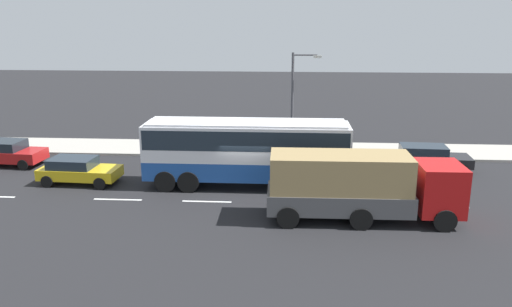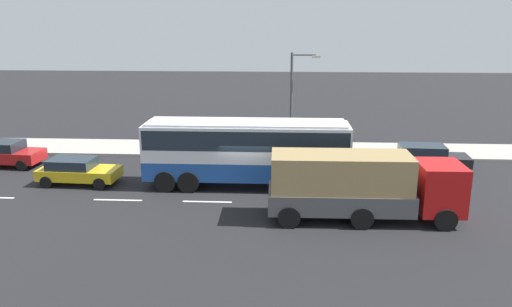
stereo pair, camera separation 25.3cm
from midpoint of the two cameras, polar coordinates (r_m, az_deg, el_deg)
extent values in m
plane|color=black|center=(26.33, -0.84, -4.05)|extent=(120.00, 120.00, 0.00)
cube|color=#A8A399|center=(33.99, 0.22, 0.50)|extent=(80.00, 4.00, 0.15)
cube|color=white|center=(25.72, -15.10, -5.05)|extent=(2.40, 0.16, 0.01)
cube|color=white|center=(24.68, -5.29, -5.43)|extent=(2.40, 0.16, 0.01)
cube|color=white|center=(24.57, 10.43, -5.72)|extent=(2.40, 0.16, 0.01)
cube|color=white|center=(25.52, 20.67, -5.67)|extent=(2.40, 0.16, 0.01)
cube|color=#1E4C9E|center=(26.50, -0.78, -1.56)|extent=(10.59, 2.53, 0.98)
cube|color=silver|center=(26.13, -0.79, 1.40)|extent=(10.59, 2.53, 1.84)
cube|color=#1E2833|center=(26.07, -0.79, 1.96)|extent=(10.38, 2.56, 1.01)
cube|color=#1E2833|center=(26.21, 10.71, 1.38)|extent=(0.13, 2.28, 1.47)
cube|color=silver|center=(25.91, -0.80, 3.50)|extent=(10.17, 2.38, 0.12)
cylinder|color=black|center=(27.73, 7.05, -1.97)|extent=(1.10, 0.31, 1.10)
cylinder|color=black|center=(25.47, 7.32, -3.53)|extent=(1.10, 0.31, 1.10)
cylinder|color=black|center=(28.14, -6.45, -1.70)|extent=(1.10, 0.31, 1.10)
cylinder|color=black|center=(25.91, -7.38, -3.21)|extent=(1.10, 0.31, 1.10)
cylinder|color=black|center=(28.37, -8.84, -1.64)|extent=(1.10, 0.31, 1.10)
cylinder|color=black|center=(26.17, -9.96, -3.13)|extent=(1.10, 0.31, 1.10)
cube|color=red|center=(23.19, 20.26, -3.67)|extent=(1.89, 2.32, 2.12)
cube|color=#4C4C4F|center=(22.50, 9.67, -5.13)|extent=(6.28, 2.37, 0.90)
cube|color=#997F51|center=(22.11, 9.81, -2.10)|extent=(6.03, 2.27, 1.59)
cylinder|color=black|center=(24.54, 19.38, -5.20)|extent=(0.96, 0.29, 0.96)
cylinder|color=black|center=(22.57, 20.90, -7.11)|extent=(0.96, 0.29, 0.96)
cylinder|color=black|center=(23.79, 11.33, -5.24)|extent=(0.96, 0.29, 0.96)
cylinder|color=black|center=(21.76, 12.13, -7.25)|extent=(0.96, 0.29, 0.96)
cylinder|color=black|center=(23.54, 3.91, -5.19)|extent=(0.96, 0.29, 0.96)
cylinder|color=black|center=(21.49, 3.98, -7.22)|extent=(0.96, 0.29, 0.96)
cube|color=black|center=(31.18, 19.15, -0.70)|extent=(4.80, 2.03, 0.56)
cube|color=#1E2833|center=(30.97, 18.63, 0.33)|extent=(2.68, 1.77, 0.58)
cylinder|color=black|center=(32.45, 21.74, -0.85)|extent=(0.65, 0.24, 0.64)
cylinder|color=black|center=(30.89, 22.50, -1.70)|extent=(0.65, 0.24, 0.64)
cylinder|color=black|center=(31.74, 15.80, -0.68)|extent=(0.65, 0.24, 0.64)
cylinder|color=black|center=(30.14, 16.26, -1.54)|extent=(0.65, 0.24, 0.64)
cube|color=#B21919|center=(33.81, -25.99, -0.14)|extent=(4.27, 2.12, 0.64)
cube|color=black|center=(33.84, -26.52, 0.85)|extent=(2.39, 1.85, 0.55)
cylinder|color=black|center=(33.88, -23.09, -0.35)|extent=(0.65, 0.24, 0.64)
cylinder|color=black|center=(32.41, -24.64, -1.18)|extent=(0.65, 0.24, 0.64)
cube|color=gold|center=(28.62, -19.02, -2.05)|extent=(4.28, 2.02, 0.57)
cube|color=#1E2833|center=(28.63, -19.79, -0.97)|extent=(2.39, 1.77, 0.52)
cylinder|color=black|center=(28.85, -15.66, -2.23)|extent=(0.65, 0.23, 0.64)
cylinder|color=black|center=(27.36, -17.00, -3.27)|extent=(0.65, 0.23, 0.64)
cylinder|color=black|center=(30.06, -20.77, -1.97)|extent=(0.65, 0.23, 0.64)
cylinder|color=black|center=(28.64, -22.32, -2.95)|extent=(0.65, 0.23, 0.64)
cylinder|color=#38334C|center=(33.97, 6.11, 1.26)|extent=(0.14, 0.14, 0.83)
cylinder|color=#38334C|center=(34.12, 6.05, 1.32)|extent=(0.14, 0.14, 0.83)
cylinder|color=#B2333F|center=(33.88, 6.11, 2.48)|extent=(0.32, 0.32, 0.62)
sphere|color=brown|center=(33.79, 6.13, 3.19)|extent=(0.22, 0.22, 0.22)
cylinder|color=black|center=(33.20, 0.37, 1.03)|extent=(0.14, 0.14, 0.84)
cylinder|color=black|center=(33.35, 0.31, 1.10)|extent=(0.14, 0.14, 0.84)
cylinder|color=#338C4C|center=(33.11, 0.34, 2.30)|extent=(0.32, 0.32, 0.63)
sphere|color=#9E7051|center=(33.02, 0.34, 3.03)|extent=(0.23, 0.23, 0.23)
cylinder|color=#47474C|center=(31.89, 4.34, 5.55)|extent=(0.16, 0.16, 6.45)
cylinder|color=#47474C|center=(31.55, 5.83, 11.03)|extent=(1.49, 0.10, 0.10)
cube|color=silver|center=(31.59, 7.19, 10.82)|extent=(0.50, 0.24, 0.16)
camera|label=1|loc=(0.13, 90.28, -0.08)|focal=35.35mm
camera|label=2|loc=(0.13, -89.72, 0.08)|focal=35.35mm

